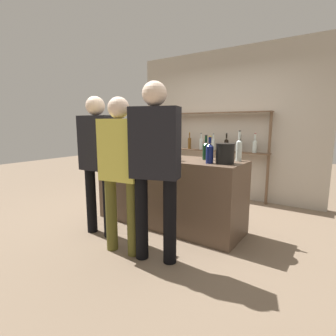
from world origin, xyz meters
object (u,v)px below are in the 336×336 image
object	(u,v)px
cork_jar	(175,155)
counter_bottle_2	(239,149)
counter_bottle_0	(165,148)
ice_bucket	(225,154)
wine_glass	(177,150)
customer_center	(120,164)
customer_left	(98,156)
counter_bottle_4	(210,153)
counter_bottle_1	(154,145)
customer_right	(155,160)
counter_bottle_5	(206,150)
counter_bottle_3	(145,147)

from	to	relation	value
cork_jar	counter_bottle_2	bearing A→B (deg)	31.82
counter_bottle_2	counter_bottle_0	bearing A→B (deg)	-156.31
ice_bucket	cork_jar	world-z (taller)	ice_bucket
counter_bottle_2	wine_glass	xyz separation A→B (m)	(-0.77, -0.23, -0.03)
ice_bucket	customer_center	world-z (taller)	customer_center
cork_jar	customer_left	xyz separation A→B (m)	(-0.78, -0.57, -0.00)
counter_bottle_4	cork_jar	size ratio (longest dim) A/B	2.28
counter_bottle_0	customer_left	world-z (taller)	customer_left
ice_bucket	counter_bottle_1	bearing A→B (deg)	168.01
counter_bottle_2	counter_bottle_4	distance (m)	0.43
customer_right	counter_bottle_2	bearing A→B (deg)	-39.46
counter_bottle_4	customer_left	world-z (taller)	customer_left
wine_glass	ice_bucket	size ratio (longest dim) A/B	0.68
wine_glass	counter_bottle_0	bearing A→B (deg)	-120.10
counter_bottle_4	cork_jar	distance (m)	0.46
ice_bucket	customer_right	bearing A→B (deg)	-115.63
counter_bottle_4	counter_bottle_5	xyz separation A→B (m)	(-0.18, 0.27, -0.00)
wine_glass	cork_jar	bearing A→B (deg)	-62.74
counter_bottle_0	ice_bucket	distance (m)	0.80
counter_bottle_1	customer_right	size ratio (longest dim) A/B	0.20
counter_bottle_0	wine_glass	xyz separation A→B (m)	(0.09, 0.15, -0.03)
counter_bottle_1	cork_jar	world-z (taller)	counter_bottle_1
wine_glass	counter_bottle_2	bearing A→B (deg)	16.42
counter_bottle_1	customer_right	xyz separation A→B (m)	(0.84, -1.09, -0.03)
customer_left	customer_center	xyz separation A→B (m)	(0.58, -0.19, -0.03)
counter_bottle_2	customer_left	size ratio (longest dim) A/B	0.22
customer_right	customer_center	xyz separation A→B (m)	(-0.41, -0.07, -0.08)
counter_bottle_4	customer_left	distance (m)	1.38
ice_bucket	customer_center	xyz separation A→B (m)	(-0.81, -0.89, -0.08)
counter_bottle_3	counter_bottle_4	world-z (taller)	counter_bottle_3
customer_center	counter_bottle_2	bearing A→B (deg)	-44.27
counter_bottle_2	cork_jar	xyz separation A→B (m)	(-0.67, -0.42, -0.08)
counter_bottle_3	customer_center	distance (m)	0.95
counter_bottle_5	customer_right	size ratio (longest dim) A/B	0.18
wine_glass	cork_jar	world-z (taller)	wine_glass
customer_right	customer_center	world-z (taller)	customer_right
counter_bottle_1	ice_bucket	xyz separation A→B (m)	(1.23, -0.26, -0.02)
counter_bottle_4	counter_bottle_2	bearing A→B (deg)	59.43
counter_bottle_5	wine_glass	size ratio (longest dim) A/B	1.99
counter_bottle_0	counter_bottle_5	bearing A→B (deg)	31.30
counter_bottle_2	customer_center	world-z (taller)	customer_center
counter_bottle_2	counter_bottle_5	xyz separation A→B (m)	(-0.40, -0.10, -0.02)
customer_right	customer_center	bearing A→B (deg)	82.11
counter_bottle_4	customer_left	bearing A→B (deg)	-153.30
counter_bottle_5	customer_left	xyz separation A→B (m)	(-1.05, -0.89, -0.05)
cork_jar	ice_bucket	bearing A→B (deg)	11.54
counter_bottle_5	counter_bottle_4	bearing A→B (deg)	-55.95
counter_bottle_2	cork_jar	bearing A→B (deg)	-148.18
counter_bottle_0	customer_center	xyz separation A→B (m)	(-0.01, -0.81, -0.11)
counter_bottle_5	customer_center	world-z (taller)	customer_center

